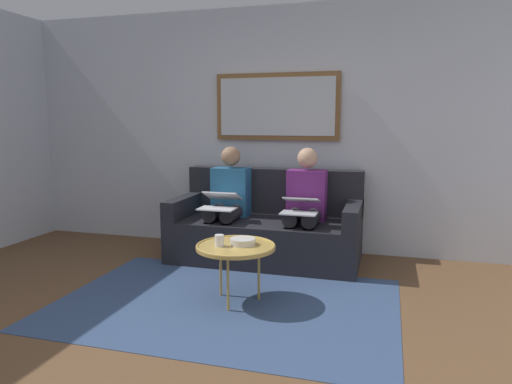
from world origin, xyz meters
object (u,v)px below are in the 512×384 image
object	(u,v)px
framed_mirror	(277,107)
couch	(267,228)
bowl	(243,242)
person_right	(228,199)
person_left	(305,203)
coffee_table	(236,247)
laptop_silver	(300,206)
cup	(219,241)
laptop_white	(220,201)

from	to	relation	value
framed_mirror	couch	bearing A→B (deg)	90.00
bowl	person_right	xyz separation A→B (m)	(0.51, -1.11, 0.13)
bowl	person_left	world-z (taller)	person_left
coffee_table	framed_mirror	bearing A→B (deg)	-87.63
bowl	laptop_silver	bearing A→B (deg)	-108.40
cup	person_right	bearing A→B (deg)	-73.67
framed_mirror	cup	bearing A→B (deg)	88.41
cup	bowl	world-z (taller)	cup
framed_mirror	person_left	size ratio (longest dim) A/B	1.18
coffee_table	bowl	distance (m)	0.07
bowl	laptop_silver	size ratio (longest dim) A/B	0.59
cup	laptop_white	xyz separation A→B (m)	(0.35, -0.97, 0.13)
bowl	laptop_white	world-z (taller)	laptop_white
laptop_silver	framed_mirror	bearing A→B (deg)	-60.43
laptop_silver	laptop_white	bearing A→B (deg)	-0.86
person_left	laptop_silver	world-z (taller)	person_left
framed_mirror	coffee_table	size ratio (longest dim) A/B	2.19
person_left	laptop_silver	xyz separation A→B (m)	(-0.00, 0.25, 0.02)
framed_mirror	person_right	distance (m)	1.12
framed_mirror	bowl	bearing A→B (deg)	94.08
framed_mirror	cup	size ratio (longest dim) A/B	14.92
coffee_table	bowl	bearing A→B (deg)	-139.51
person_left	laptop_silver	distance (m)	0.25
laptop_silver	laptop_white	size ratio (longest dim) A/B	0.92
couch	person_right	distance (m)	0.50
framed_mirror	laptop_white	distance (m)	1.22
couch	coffee_table	xyz separation A→B (m)	(-0.07, 1.22, 0.13)
framed_mirror	bowl	size ratio (longest dim) A/B	6.87
coffee_table	laptop_white	xyz separation A→B (m)	(0.47, -0.91, 0.18)
person_left	bowl	bearing A→B (deg)	75.49
laptop_silver	laptop_white	distance (m)	0.80
couch	coffee_table	distance (m)	1.23
coffee_table	person_right	xyz separation A→B (m)	(0.47, -1.15, 0.17)
person_left	laptop_white	xyz separation A→B (m)	(0.80, 0.23, 0.02)
couch	laptop_silver	size ratio (longest dim) A/B	5.65
bowl	person_right	bearing A→B (deg)	-65.29
person_right	bowl	bearing A→B (deg)	114.71
person_right	laptop_white	xyz separation A→B (m)	(0.00, 0.23, 0.02)
couch	person_left	distance (m)	0.50
person_right	laptop_white	distance (m)	0.23
couch	laptop_silver	xyz separation A→B (m)	(-0.40, 0.31, 0.31)
bowl	coffee_table	bearing A→B (deg)	40.49
coffee_table	cup	xyz separation A→B (m)	(0.11, 0.06, 0.06)
coffee_table	cup	distance (m)	0.14
framed_mirror	bowl	world-z (taller)	framed_mirror
coffee_table	laptop_white	size ratio (longest dim) A/B	1.70
person_right	couch	bearing A→B (deg)	-170.31
cup	person_left	xyz separation A→B (m)	(-0.45, -1.20, 0.11)
cup	laptop_silver	xyz separation A→B (m)	(-0.45, -0.96, 0.12)
bowl	laptop_silver	world-z (taller)	laptop_silver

